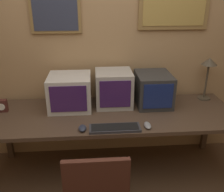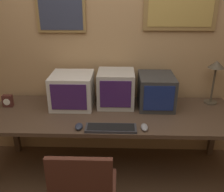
# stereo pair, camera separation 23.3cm
# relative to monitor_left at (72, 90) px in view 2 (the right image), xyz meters

# --- Properties ---
(wall_back) EXTENTS (8.00, 0.08, 2.60)m
(wall_back) POSITION_rel_monitor_left_xyz_m (0.41, 0.29, 0.44)
(wall_back) COLOR tan
(wall_back) RESTS_ON ground_plane
(desk) EXTENTS (2.39, 0.79, 0.70)m
(desk) POSITION_rel_monitor_left_xyz_m (0.40, -0.16, -0.22)
(desk) COLOR #4C3828
(desk) RESTS_ON ground_plane
(monitor_left) EXTENTS (0.41, 0.40, 0.33)m
(monitor_left) POSITION_rel_monitor_left_xyz_m (0.00, 0.00, 0.00)
(monitor_left) COLOR beige
(monitor_left) RESTS_ON desk
(monitor_center) EXTENTS (0.36, 0.36, 0.35)m
(monitor_center) POSITION_rel_monitor_left_xyz_m (0.43, 0.04, 0.01)
(monitor_center) COLOR #B7B2A8
(monitor_center) RESTS_ON desk
(monitor_right) EXTENTS (0.34, 0.42, 0.32)m
(monitor_right) POSITION_rel_monitor_left_xyz_m (0.84, 0.02, -0.01)
(monitor_right) COLOR #333333
(monitor_right) RESTS_ON desk
(keyboard_main) EXTENTS (0.43, 0.15, 0.03)m
(keyboard_main) POSITION_rel_monitor_left_xyz_m (0.41, -0.47, -0.15)
(keyboard_main) COLOR #333338
(keyboard_main) RESTS_ON desk
(mouse_near_keyboard) EXTENTS (0.06, 0.12, 0.04)m
(mouse_near_keyboard) POSITION_rel_monitor_left_xyz_m (0.69, -0.46, -0.15)
(mouse_near_keyboard) COLOR gray
(mouse_near_keyboard) RESTS_ON desk
(mouse_far_corner) EXTENTS (0.07, 0.11, 0.04)m
(mouse_far_corner) POSITION_rel_monitor_left_xyz_m (0.13, -0.46, -0.15)
(mouse_far_corner) COLOR #282D3D
(mouse_far_corner) RESTS_ON desk
(desk_clock) EXTENTS (0.09, 0.06, 0.12)m
(desk_clock) POSITION_rel_monitor_left_xyz_m (-0.65, -0.05, -0.11)
(desk_clock) COLOR #4C231E
(desk_clock) RESTS_ON desk
(desk_lamp) EXTENTS (0.16, 0.16, 0.45)m
(desk_lamp) POSITION_rel_monitor_left_xyz_m (1.43, 0.10, 0.19)
(desk_lamp) COLOR #4C4233
(desk_lamp) RESTS_ON desk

